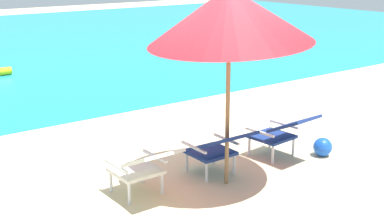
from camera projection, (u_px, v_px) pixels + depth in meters
name	position (u px, v px, depth m)	size (l,w,h in m)	color
ground_plane	(74.00, 103.00, 10.13)	(40.00, 40.00, 0.00)	beige
lounge_chair_left	(144.00, 165.00, 6.00)	(0.56, 0.88, 0.68)	silver
lounge_chair_center	(219.00, 147.00, 6.59)	(0.55, 0.88, 0.68)	navy
lounge_chair_right	(282.00, 131.00, 7.20)	(0.62, 0.92, 0.68)	navy
beach_umbrella_center	(229.00, 15.00, 5.96)	(1.98, 1.94, 2.41)	olive
beach_ball	(323.00, 147.00, 7.38)	(0.26, 0.26, 0.26)	blue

